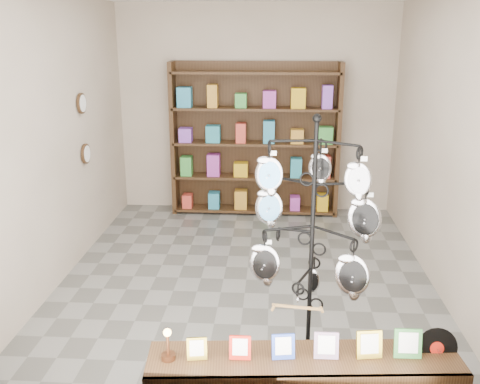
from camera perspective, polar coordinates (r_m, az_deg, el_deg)
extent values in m
plane|color=slate|center=(5.92, 0.68, -9.32)|extent=(5.00, 5.00, 0.00)
plane|color=#BDAC98|center=(7.89, 1.70, 8.75)|extent=(4.00, 0.00, 4.00)
plane|color=#BDAC98|center=(3.03, -1.76, -4.71)|extent=(4.00, 0.00, 4.00)
plane|color=#BDAC98|center=(5.88, -19.20, 5.01)|extent=(0.00, 5.00, 5.00)
plane|color=#BDAC98|center=(5.69, 21.34, 4.42)|extent=(0.00, 5.00, 5.00)
cylinder|color=black|center=(4.65, 7.15, -17.25)|extent=(0.50, 0.50, 0.03)
cylinder|color=black|center=(4.19, 7.64, -6.05)|extent=(0.04, 0.04, 1.99)
sphere|color=black|center=(3.91, 8.22, 7.79)|extent=(0.07, 0.07, 0.07)
ellipsoid|color=silver|center=(4.53, 7.86, -9.37)|extent=(0.11, 0.06, 0.21)
cube|color=#B2884A|center=(4.10, 6.14, -12.12)|extent=(0.38, 0.06, 0.04)
cube|color=gold|center=(3.70, -4.62, -16.33)|extent=(0.14, 0.06, 0.15)
cube|color=red|center=(3.69, 0.01, -16.27)|extent=(0.15, 0.06, 0.16)
cube|color=#263FA5|center=(3.70, 4.63, -16.12)|extent=(0.16, 0.07, 0.17)
cube|color=#E54C33|center=(3.74, 9.19, -15.87)|extent=(0.17, 0.07, 0.18)
cube|color=gold|center=(3.79, 13.62, -15.53)|extent=(0.18, 0.07, 0.19)
cube|color=#337233|center=(3.86, 17.47, -15.16)|extent=(0.19, 0.07, 0.20)
cylinder|color=black|center=(4.01, 20.26, -15.37)|extent=(0.29, 0.09, 0.28)
cylinder|color=red|center=(4.01, 20.27, -15.39)|extent=(0.10, 0.03, 0.09)
cylinder|color=#4D2916|center=(3.75, -7.65, -17.00)|extent=(0.10, 0.10, 0.04)
cylinder|color=#4D2916|center=(3.70, -7.70, -15.89)|extent=(0.02, 0.02, 0.13)
sphere|color=#FFBF59|center=(3.65, -7.76, -14.63)|extent=(0.05, 0.05, 0.05)
cube|color=black|center=(7.90, 1.66, 5.82)|extent=(2.40, 0.04, 2.20)
cube|color=black|center=(7.87, -7.04, 5.66)|extent=(0.06, 0.36, 2.20)
cube|color=black|center=(7.79, 10.36, 5.39)|extent=(0.06, 0.36, 2.20)
cube|color=black|center=(8.01, 1.55, -1.79)|extent=(2.36, 0.36, 0.04)
cube|color=black|center=(7.87, 1.58, 1.66)|extent=(2.36, 0.36, 0.03)
cube|color=black|center=(7.75, 1.61, 5.23)|extent=(2.36, 0.36, 0.04)
cube|color=black|center=(7.67, 1.64, 8.89)|extent=(2.36, 0.36, 0.04)
cube|color=black|center=(7.61, 1.67, 12.62)|extent=(2.36, 0.36, 0.04)
cylinder|color=black|center=(6.56, -16.55, 9.05)|extent=(0.03, 0.24, 0.24)
cylinder|color=black|center=(6.66, -16.12, 3.94)|extent=(0.03, 0.24, 0.24)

